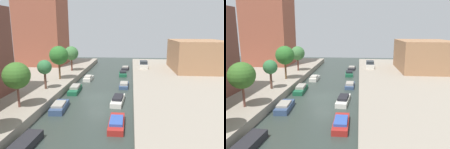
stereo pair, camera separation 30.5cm
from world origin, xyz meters
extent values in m
plane|color=#2D3833|center=(0.00, 0.00, 0.00)|extent=(84.00, 84.00, 0.00)
cube|color=gray|center=(15.00, 0.00, 0.50)|extent=(20.00, 64.00, 1.00)
cube|color=brown|center=(-16.00, 20.77, 11.49)|extent=(10.00, 8.59, 20.98)
cube|color=#9E704C|center=(18.00, 16.78, 4.00)|extent=(10.00, 12.77, 6.01)
cylinder|color=brown|center=(-7.26, -7.24, 2.24)|extent=(0.24, 0.24, 2.48)
sphere|color=#376725|center=(-7.26, -7.24, 4.47)|extent=(2.83, 2.83, 2.83)
cylinder|color=brown|center=(-7.26, 0.00, 2.20)|extent=(0.31, 0.31, 2.41)
sphere|color=#306D3C|center=(-7.26, 0.00, 4.10)|extent=(1.97, 1.97, 1.97)
cylinder|color=brown|center=(-7.26, 6.06, 2.46)|extent=(0.30, 0.30, 2.92)
sphere|color=#2B6827|center=(-7.26, 6.06, 5.00)|extent=(3.09, 3.09, 3.09)
cylinder|color=brown|center=(-7.26, 13.43, 2.27)|extent=(0.30, 0.30, 2.54)
sphere|color=#3C713A|center=(-7.26, 13.43, 4.52)|extent=(2.79, 2.79, 2.79)
cube|color=beige|center=(7.31, 18.30, 1.45)|extent=(1.93, 4.41, 0.90)
cube|color=#1E2328|center=(7.31, 17.97, 2.21)|extent=(1.66, 2.44, 0.63)
cube|color=#232328|center=(-3.62, -13.67, 0.35)|extent=(1.58, 4.44, 0.69)
cube|color=#33476B|center=(-3.58, -5.13, 0.32)|extent=(1.78, 4.08, 0.65)
cube|color=gray|center=(-3.58, -5.34, 0.77)|extent=(1.42, 2.28, 0.24)
cube|color=#195638|center=(-3.69, 2.18, 0.29)|extent=(1.58, 4.45, 0.58)
cube|color=gray|center=(-3.69, 2.39, 0.76)|extent=(1.28, 2.46, 0.37)
cube|color=beige|center=(-3.14, 9.69, 0.30)|extent=(1.41, 3.36, 0.60)
cube|color=#B2ADA3|center=(-3.14, 9.42, 0.76)|extent=(1.17, 1.86, 0.31)
cube|color=maroon|center=(3.34, -8.87, 0.29)|extent=(1.49, 4.19, 0.57)
cube|color=#2D4C9E|center=(3.34, -9.07, 0.69)|extent=(1.25, 2.31, 0.25)
cube|color=beige|center=(3.04, -2.08, 0.29)|extent=(1.70, 4.56, 0.58)
cube|color=black|center=(3.04, -2.11, 0.74)|extent=(1.35, 2.54, 0.32)
cube|color=#33476B|center=(3.54, 5.57, 0.25)|extent=(1.48, 3.74, 0.50)
cube|color=gray|center=(3.54, 5.29, 0.67)|extent=(1.24, 2.06, 0.35)
cube|color=#195638|center=(2.99, 14.05, 0.29)|extent=(1.67, 3.11, 0.59)
cube|color=black|center=(2.99, 14.30, 0.76)|extent=(1.36, 1.74, 0.35)
cube|color=#232328|center=(3.30, 21.02, 0.25)|extent=(1.74, 3.25, 0.49)
cube|color=gray|center=(3.30, 21.15, 0.62)|extent=(1.42, 1.81, 0.25)
camera|label=1|loc=(4.63, -27.96, 9.21)|focal=34.20mm
camera|label=2|loc=(4.93, -27.93, 9.21)|focal=34.20mm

